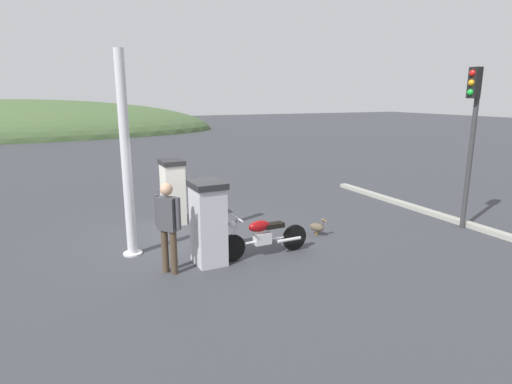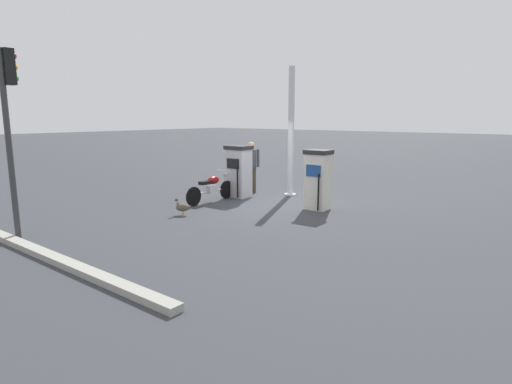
% 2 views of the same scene
% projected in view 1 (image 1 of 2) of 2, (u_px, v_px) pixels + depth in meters
% --- Properties ---
extents(ground_plane, '(120.00, 120.00, 0.00)m').
position_uv_depth(ground_plane, '(196.00, 239.00, 9.82)').
color(ground_plane, '#383A3F').
extents(fuel_pump_near, '(0.67, 0.79, 1.68)m').
position_uv_depth(fuel_pump_near, '(208.00, 222.00, 8.25)').
color(fuel_pump_near, silver).
rests_on(fuel_pump_near, ground).
extents(fuel_pump_far, '(0.62, 0.72, 1.69)m').
position_uv_depth(fuel_pump_far, '(173.00, 192.00, 10.87)').
color(fuel_pump_far, silver).
rests_on(fuel_pump_far, ground).
extents(motorcycle_near_pump, '(2.05, 0.56, 0.92)m').
position_uv_depth(motorcycle_near_pump, '(263.00, 235.00, 8.70)').
color(motorcycle_near_pump, black).
rests_on(motorcycle_near_pump, ground).
extents(attendant_person, '(0.44, 0.49, 1.76)m').
position_uv_depth(attendant_person, '(168.00, 222.00, 7.73)').
color(attendant_person, '#473828').
rests_on(attendant_person, ground).
extents(wandering_duck, '(0.35, 0.43, 0.46)m').
position_uv_depth(wandering_duck, '(317.00, 227.00, 10.02)').
color(wandering_duck, brown).
rests_on(wandering_duck, ground).
extents(roadside_traffic_light, '(0.38, 0.25, 3.96)m').
position_uv_depth(roadside_traffic_light, '(472.00, 122.00, 10.05)').
color(roadside_traffic_light, '#38383A').
rests_on(roadside_traffic_light, ground).
extents(canopy_support_pole, '(0.40, 0.40, 4.20)m').
position_uv_depth(canopy_support_pole, '(126.00, 160.00, 8.43)').
color(canopy_support_pole, silver).
rests_on(canopy_support_pole, ground).
extents(road_edge_kerb, '(0.31, 6.72, 0.12)m').
position_uv_depth(road_edge_kerb, '(411.00, 206.00, 12.49)').
color(road_edge_kerb, '#9E9E93').
rests_on(road_edge_kerb, ground).
extents(distant_hill_main, '(35.98, 17.11, 6.01)m').
position_uv_depth(distant_hill_main, '(10.00, 135.00, 36.10)').
color(distant_hill_main, '#476038').
rests_on(distant_hill_main, ground).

